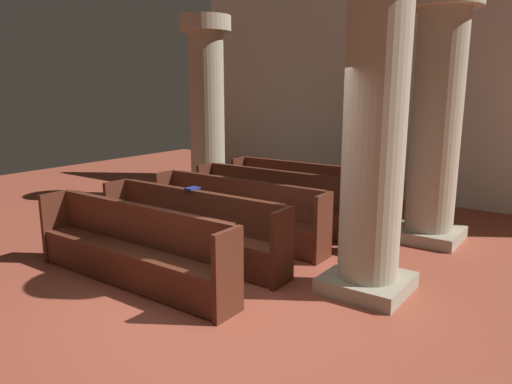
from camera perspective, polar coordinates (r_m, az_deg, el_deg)
ground_plane at (r=5.54m, az=-6.01°, el=-12.25°), size 19.20×19.20×0.00m
back_wall at (r=10.39m, az=16.98°, el=11.47°), size 10.00×0.16×4.50m
pew_row_0 at (r=8.92m, az=5.68°, el=0.51°), size 3.03×0.47×0.93m
pew_row_1 at (r=8.08m, az=2.09°, el=-0.67°), size 3.03×0.46×0.93m
pew_row_2 at (r=7.28m, az=-2.31°, el=-2.11°), size 3.03×0.46×0.93m
pew_row_3 at (r=6.54m, az=-7.75°, el=-3.87°), size 3.03×0.46×0.93m
pew_row_4 at (r=5.89m, az=-14.52°, el=-5.99°), size 3.03×0.46×0.93m
pillar_aisle_side at (r=7.60m, az=20.68°, el=8.64°), size 1.03×1.03×3.69m
pillar_far_side at (r=10.07m, az=-5.84°, el=10.04°), size 1.03×1.03×3.69m
pillar_aisle_rear at (r=5.36m, az=13.92°, el=7.90°), size 0.99×0.99×3.69m
lectern at (r=9.42m, az=12.96°, el=0.65°), size 0.48×0.45×1.08m
hymn_book at (r=6.65m, az=-7.57°, el=0.42°), size 0.13×0.20×0.03m
kneeler_box_navy at (r=7.87m, az=14.44°, el=-4.33°), size 0.35×0.25×0.20m
kneeler_box_red at (r=6.97m, az=11.75°, el=-6.10°), size 0.41×0.26×0.26m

